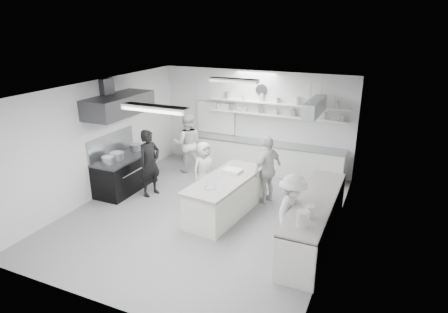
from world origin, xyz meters
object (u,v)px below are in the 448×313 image
at_px(back_counter, 260,157).
at_px(cook_back, 187,143).
at_px(cook_stove, 150,163).
at_px(prep_island, 225,197).
at_px(right_counter, 314,222).
at_px(stove, 125,174).

relative_size(back_counter, cook_back, 2.78).
xyz_separation_m(back_counter, cook_stove, (-2.07, -2.80, 0.43)).
bearing_deg(prep_island, cook_back, 142.24).
bearing_deg(right_counter, prep_island, 169.67).
bearing_deg(prep_island, back_counter, 99.42).
relative_size(prep_island, cook_stove, 1.33).
xyz_separation_m(right_counter, cook_back, (-4.35, 2.49, 0.43)).
distance_m(right_counter, cook_stove, 4.48).
height_order(back_counter, cook_back, cook_back).
bearing_deg(right_counter, stove, 173.48).
height_order(right_counter, cook_back, cook_back).
xyz_separation_m(cook_stove, cook_back, (0.06, 1.89, 0.01)).
relative_size(stove, prep_island, 0.76).
height_order(stove, back_counter, back_counter).
relative_size(stove, cook_stove, 1.01).
height_order(prep_island, cook_stove, cook_stove).
bearing_deg(right_counter, back_counter, 124.65).
xyz_separation_m(stove, cook_stove, (0.83, 0.00, 0.44)).
xyz_separation_m(stove, cook_back, (0.90, 1.89, 0.45)).
bearing_deg(right_counter, cook_back, 150.25).
xyz_separation_m(right_counter, prep_island, (-2.18, 0.40, -0.03)).
distance_m(back_counter, cook_stove, 3.50).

